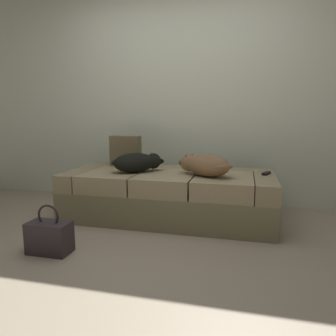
% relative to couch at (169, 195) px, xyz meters
% --- Properties ---
extents(ground_plane, '(10.00, 10.00, 0.00)m').
position_rel_couch_xyz_m(ground_plane, '(0.00, -1.03, -0.23)').
color(ground_plane, tan).
extents(back_wall, '(6.40, 0.10, 2.80)m').
position_rel_couch_xyz_m(back_wall, '(0.00, 0.71, 1.17)').
color(back_wall, silver).
rests_on(back_wall, ground).
extents(couch, '(2.06, 0.93, 0.47)m').
position_rel_couch_xyz_m(couch, '(0.00, 0.00, 0.00)').
color(couch, '#7D7753').
rests_on(couch, ground).
extents(dog_dark, '(0.51, 0.46, 0.20)m').
position_rel_couch_xyz_m(dog_dark, '(-0.31, -0.07, 0.34)').
color(dog_dark, black).
rests_on(dog_dark, couch).
extents(dog_tan, '(0.58, 0.44, 0.21)m').
position_rel_couch_xyz_m(dog_tan, '(0.37, -0.12, 0.34)').
color(dog_tan, olive).
rests_on(dog_tan, couch).
extents(tv_remote, '(0.10, 0.16, 0.02)m').
position_rel_couch_xyz_m(tv_remote, '(0.94, 0.10, 0.25)').
color(tv_remote, black).
rests_on(tv_remote, couch).
extents(throw_pillow, '(0.34, 0.13, 0.34)m').
position_rel_couch_xyz_m(throw_pillow, '(-0.57, 0.26, 0.41)').
color(throw_pillow, brown).
rests_on(throw_pillow, couch).
extents(handbag, '(0.32, 0.18, 0.38)m').
position_rel_couch_xyz_m(handbag, '(-0.68, -1.05, -0.11)').
color(handbag, '#342C30').
rests_on(handbag, ground).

